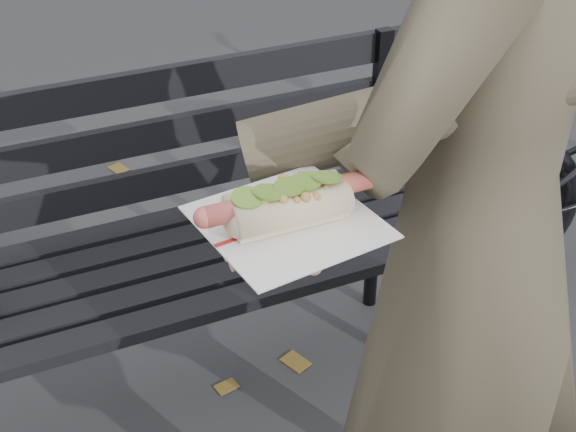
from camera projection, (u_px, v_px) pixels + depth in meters
name	position (u px, v px, depth m)	size (l,w,h in m)	color
park_bench	(149.00, 232.00, 1.90)	(1.50, 0.44, 0.88)	black
person	(475.00, 241.00, 1.25)	(0.64, 0.42, 1.77)	brown
held_hotdog	(396.00, 134.00, 1.02)	(0.61, 0.32, 0.20)	brown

